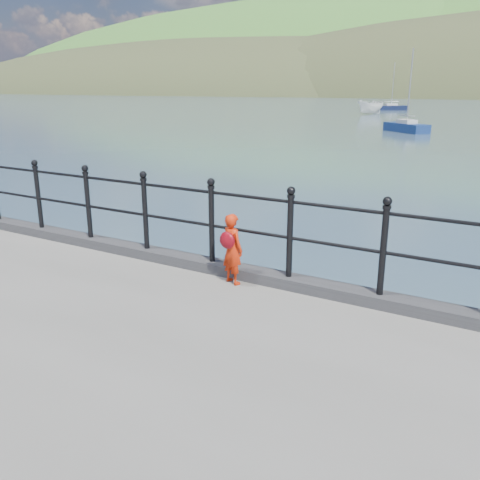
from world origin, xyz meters
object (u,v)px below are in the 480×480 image
Objects in this scene: railing at (249,221)px; child at (232,248)px; launch_white at (371,107)px; sailboat_left at (391,108)px; sailboat_port at (406,128)px.

railing is 18.90× the size of child.
launch_white is at bearing 104.85° from railing.
railing is 77.63m from sailboat_left.
launch_white is 0.71× the size of sailboat_port.
launch_white is at bearing -118.21° from sailboat_left.
railing is at bearing -107.96° from sailboat_left.
sailboat_left reaches higher than child.
sailboat_left is (-17.17, 75.69, -1.48)m from railing.
sailboat_left reaches higher than sailboat_port.
sailboat_left is (-0.58, 13.12, -0.56)m from launch_white.
sailboat_port reaches higher than launch_white.
child is 0.21× the size of launch_white.
launch_white is 27.62m from sailboat_port.
sailboat_port is at bearing -44.22° from launch_white.
railing is at bearing -51.53° from launch_white.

